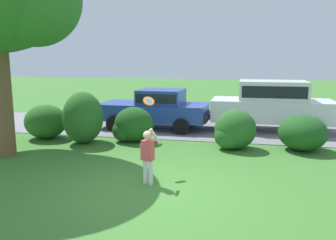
{
  "coord_description": "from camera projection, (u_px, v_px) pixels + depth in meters",
  "views": [
    {
      "loc": [
        1.84,
        -6.73,
        2.77
      ],
      "look_at": [
        -0.04,
        2.45,
        1.1
      ],
      "focal_mm": 37.31,
      "sensor_mm": 36.0,
      "label": 1
    }
  ],
  "objects": [
    {
      "name": "ground_plane",
      "position": [
        147.0,
        191.0,
        7.34
      ],
      "size": [
        80.0,
        80.0,
        0.0
      ],
      "primitive_type": "plane",
      "color": "#3D752D"
    },
    {
      "name": "driveway_strip",
      "position": [
        191.0,
        128.0,
        13.93
      ],
      "size": [
        28.0,
        4.4,
        0.02
      ],
      "primitive_type": "cube",
      "color": "slate",
      "rests_on": "ground"
    },
    {
      "name": "shrub_near_tree",
      "position": [
        46.0,
        122.0,
        12.11
      ],
      "size": [
        1.45,
        1.36,
        1.18
      ],
      "color": "#286023",
      "rests_on": "ground"
    },
    {
      "name": "shrub_centre_left",
      "position": [
        83.0,
        118.0,
        11.39
      ],
      "size": [
        1.27,
        1.49,
        1.69
      ],
      "color": "#286023",
      "rests_on": "ground"
    },
    {
      "name": "shrub_centre",
      "position": [
        132.0,
        126.0,
        11.63
      ],
      "size": [
        1.38,
        1.11,
        1.17
      ],
      "color": "#1E511C",
      "rests_on": "ground"
    },
    {
      "name": "shrub_centre_right",
      "position": [
        234.0,
        131.0,
        10.7
      ],
      "size": [
        1.27,
        1.19,
        1.21
      ],
      "color": "#286023",
      "rests_on": "ground"
    },
    {
      "name": "shrub_far_end",
      "position": [
        303.0,
        133.0,
        10.54
      ],
      "size": [
        1.44,
        1.48,
        1.07
      ],
      "color": "#1E511C",
      "rests_on": "ground"
    },
    {
      "name": "parked_sedan",
      "position": [
        156.0,
        107.0,
        13.79
      ],
      "size": [
        4.46,
        2.22,
        1.56
      ],
      "color": "#28429E",
      "rests_on": "ground"
    },
    {
      "name": "parked_suv",
      "position": [
        272.0,
        103.0,
        13.29
      ],
      "size": [
        4.72,
        2.13,
        1.92
      ],
      "color": "white",
      "rests_on": "ground"
    },
    {
      "name": "child_thrower",
      "position": [
        148.0,
        153.0,
        7.67
      ],
      "size": [
        0.48,
        0.23,
        1.29
      ],
      "color": "white",
      "rests_on": "ground"
    },
    {
      "name": "frisbee",
      "position": [
        149.0,
        101.0,
        8.43
      ],
      "size": [
        0.33,
        0.25,
        0.27
      ],
      "color": "orange"
    }
  ]
}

